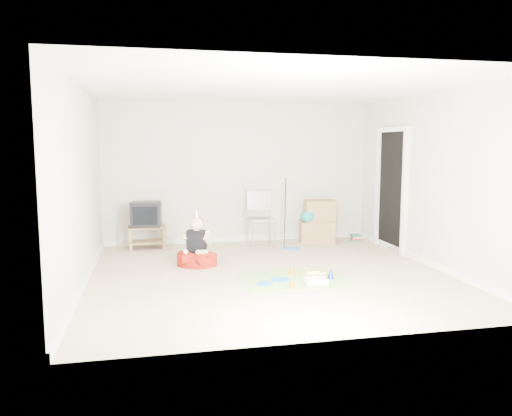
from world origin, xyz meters
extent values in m
plane|color=#C5AF8D|center=(0.00, 0.00, 0.00)|extent=(5.00, 5.00, 0.00)
cube|color=black|center=(2.48, 1.20, 1.02)|extent=(0.02, 0.90, 2.05)
cube|color=olive|center=(-1.71, 2.15, 0.38)|extent=(0.66, 0.44, 0.03)
cube|color=olive|center=(-1.71, 2.15, 0.12)|extent=(0.66, 0.44, 0.03)
cube|color=olive|center=(-1.98, 1.96, 0.20)|extent=(0.05, 0.05, 0.40)
cube|color=olive|center=(-1.41, 2.01, 0.20)|extent=(0.05, 0.05, 0.40)
cube|color=olive|center=(-2.01, 2.30, 0.20)|extent=(0.05, 0.05, 0.40)
cube|color=olive|center=(-1.44, 2.34, 0.20)|extent=(0.05, 0.05, 0.40)
cube|color=black|center=(-1.71, 2.15, 0.61)|extent=(0.55, 0.47, 0.44)
cube|color=gray|center=(0.32, 1.95, 0.49)|extent=(0.46, 0.44, 0.03)
cylinder|color=gray|center=(0.11, 1.95, 0.51)|extent=(0.02, 0.02, 1.02)
cylinder|color=gray|center=(0.53, 1.95, 0.51)|extent=(0.02, 0.02, 1.02)
cube|color=#A0784D|center=(1.41, 2.04, 0.21)|extent=(0.71, 0.60, 0.41)
cube|color=#A0784D|center=(1.47, 2.06, 0.60)|extent=(0.61, 0.52, 0.39)
ellipsoid|color=#0C867D|center=(1.21, 1.94, 0.52)|extent=(0.27, 0.19, 0.22)
cube|color=blue|center=(0.77, 1.54, 0.02)|extent=(0.33, 0.20, 0.03)
cylinder|color=black|center=(0.77, 1.54, 0.63)|extent=(0.15, 0.40, 1.21)
cube|color=#246D4C|center=(2.23, 2.09, 0.02)|extent=(0.30, 0.33, 0.03)
cube|color=#B8273B|center=(2.23, 2.09, 0.05)|extent=(0.27, 0.31, 0.03)
cube|color=#C8C98E|center=(2.23, 2.09, 0.07)|extent=(0.24, 0.28, 0.03)
cube|color=#246D4C|center=(2.23, 2.09, 0.10)|extent=(0.20, 0.26, 0.03)
cylinder|color=#9E190E|center=(-0.95, 0.72, 0.08)|extent=(0.80, 0.80, 0.17)
cube|color=black|center=(-0.95, 0.72, 0.36)|extent=(0.32, 0.25, 0.37)
sphere|color=beige|center=(-0.95, 0.72, 0.64)|extent=(0.26, 0.26, 0.20)
cone|color=silver|center=(-0.95, 0.72, 0.81)|extent=(0.10, 0.10, 0.15)
cube|color=#E93194|center=(0.26, -0.37, 0.00)|extent=(1.40, 1.02, 0.01)
cube|color=white|center=(0.48, -0.66, 0.04)|extent=(0.30, 0.24, 0.08)
cube|color=#3BA662|center=(0.48, -0.66, 0.01)|extent=(0.30, 0.24, 0.01)
cylinder|color=beige|center=(0.37, -0.70, 0.11)|extent=(0.01, 0.01, 0.07)
cylinder|color=beige|center=(0.42, -0.71, 0.11)|extent=(0.01, 0.01, 0.07)
cylinder|color=beige|center=(0.46, -0.71, 0.11)|extent=(0.01, 0.01, 0.07)
cylinder|color=beige|center=(0.50, -0.71, 0.11)|extent=(0.01, 0.01, 0.07)
cylinder|color=beige|center=(0.54, -0.71, 0.11)|extent=(0.01, 0.01, 0.07)
cylinder|color=beige|center=(0.58, -0.71, 0.11)|extent=(0.01, 0.01, 0.07)
cylinder|color=beige|center=(0.38, -0.61, 0.11)|extent=(0.01, 0.01, 0.07)
cylinder|color=beige|center=(0.42, -0.61, 0.11)|extent=(0.01, 0.01, 0.07)
cylinder|color=beige|center=(0.46, -0.62, 0.11)|extent=(0.01, 0.01, 0.07)
cylinder|color=beige|center=(0.50, -0.62, 0.11)|extent=(0.01, 0.01, 0.07)
cylinder|color=beige|center=(0.54, -0.62, 0.11)|extent=(0.01, 0.01, 0.07)
cylinder|color=blue|center=(0.08, -0.38, 0.01)|extent=(0.29, 0.29, 0.01)
cylinder|color=blue|center=(-0.18, -0.53, 0.01)|extent=(0.23, 0.23, 0.01)
cylinder|color=#CA6D16|center=(0.31, -0.12, 0.05)|extent=(0.10, 0.10, 0.09)
cylinder|color=#CA6D16|center=(0.13, -0.78, 0.05)|extent=(0.07, 0.07, 0.08)
cone|color=#1929B1|center=(0.77, -0.44, 0.08)|extent=(0.11, 0.11, 0.15)
camera|label=1|loc=(-1.60, -6.75, 1.83)|focal=35.00mm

